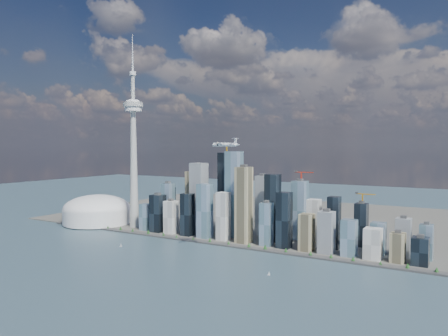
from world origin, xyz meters
The scene contains 10 objects.
ground centered at (0.00, 0.00, 0.00)m, with size 4000.00×4000.00×0.00m, color #304854.
seawall centered at (0.00, 250.00, 2.00)m, with size 1100.00×22.00×4.00m, color #383838.
land centered at (0.00, 700.00, 1.50)m, with size 1400.00×900.00×3.00m, color #4C4C47.
shoreline_trees centered at (0.00, 250.00, 8.78)m, with size 960.53×7.20×8.80m.
skyscraper_cluster centered at (59.62, 336.82, 74.75)m, with size 736.00×142.00×242.00m.
needle_tower centered at (-300.00, 310.00, 235.84)m, with size 56.00×56.00×550.50m.
dome_stadium centered at (-440.00, 300.00, 39.44)m, with size 200.00×200.00×86.00m.
airplane centered at (113.70, 123.57, 240.91)m, with size 67.97×60.18×16.56m.
sailboat_west centered at (-165.67, 114.74, 3.31)m, with size 7.43×2.34×10.31m.
sailboat_east centered at (228.94, 85.98, 2.81)m, with size 6.28×1.69×8.76m.
Camera 1 is at (558.43, -636.78, 239.28)m, focal length 35.00 mm.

